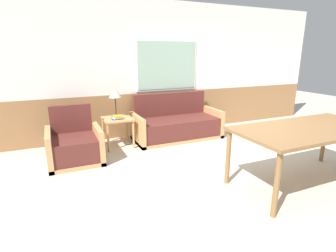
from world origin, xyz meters
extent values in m
plane|color=beige|center=(0.00, 0.00, 0.00)|extent=(16.00, 16.00, 0.00)
cube|color=#996B42|center=(0.00, 2.63, 0.44)|extent=(7.20, 0.06, 0.89)
cube|color=white|center=(0.00, 2.63, 1.79)|extent=(7.20, 0.06, 1.81)
cube|color=white|center=(-0.28, 2.59, 1.44)|extent=(1.36, 0.01, 1.04)
cube|color=#99BCA8|center=(-0.28, 2.58, 1.44)|extent=(1.28, 0.02, 0.96)
cube|color=tan|center=(-0.28, 2.08, 0.03)|extent=(1.76, 0.80, 0.06)
cube|color=#5B2823|center=(-0.28, 2.06, 0.24)|extent=(1.60, 0.72, 0.36)
cube|color=#5B2823|center=(-0.28, 2.43, 0.65)|extent=(1.60, 0.10, 0.47)
cube|color=tan|center=(-1.12, 2.08, 0.28)|extent=(0.08, 0.80, 0.56)
cube|color=tan|center=(0.56, 2.08, 0.28)|extent=(0.08, 0.80, 0.56)
cube|color=tan|center=(-2.29, 1.65, 0.03)|extent=(0.81, 0.79, 0.06)
cube|color=#5B2823|center=(-2.29, 1.63, 0.23)|extent=(0.65, 0.71, 0.34)
cube|color=#5B2823|center=(-2.29, 2.00, 0.64)|extent=(0.65, 0.10, 0.46)
cube|color=tan|center=(-2.65, 1.65, 0.27)|extent=(0.08, 0.79, 0.54)
cube|color=tan|center=(-1.92, 1.65, 0.27)|extent=(0.08, 0.79, 0.54)
cube|color=tan|center=(-1.49, 2.10, 0.53)|extent=(0.52, 0.52, 0.03)
cylinder|color=tan|center=(-1.72, 1.87, 0.26)|extent=(0.04, 0.04, 0.51)
cylinder|color=tan|center=(-1.26, 1.87, 0.26)|extent=(0.04, 0.04, 0.51)
cylinder|color=tan|center=(-1.72, 2.32, 0.26)|extent=(0.04, 0.04, 0.51)
cylinder|color=tan|center=(-1.26, 2.32, 0.26)|extent=(0.04, 0.04, 0.51)
cylinder|color=#262628|center=(-1.49, 2.19, 0.55)|extent=(0.17, 0.17, 0.02)
cylinder|color=#262628|center=(-1.49, 2.19, 0.73)|extent=(0.02, 0.02, 0.35)
cone|color=beige|center=(-1.49, 2.19, 1.00)|extent=(0.22, 0.22, 0.19)
cube|color=#234799|center=(-1.51, 2.01, 0.55)|extent=(0.22, 0.15, 0.02)
cube|color=white|center=(-1.49, 2.01, 0.57)|extent=(0.18, 0.12, 0.03)
cube|color=gold|center=(-1.50, 2.00, 0.60)|extent=(0.15, 0.13, 0.03)
cube|color=olive|center=(0.42, -0.34, 0.76)|extent=(1.97, 0.94, 0.04)
cylinder|color=olive|center=(-0.51, -0.75, 0.37)|extent=(0.06, 0.06, 0.74)
cylinder|color=olive|center=(-0.51, 0.07, 0.37)|extent=(0.06, 0.06, 0.74)
cylinder|color=olive|center=(1.34, 0.07, 0.37)|extent=(0.06, 0.06, 0.74)
camera|label=1|loc=(-2.52, -2.53, 1.68)|focal=28.00mm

